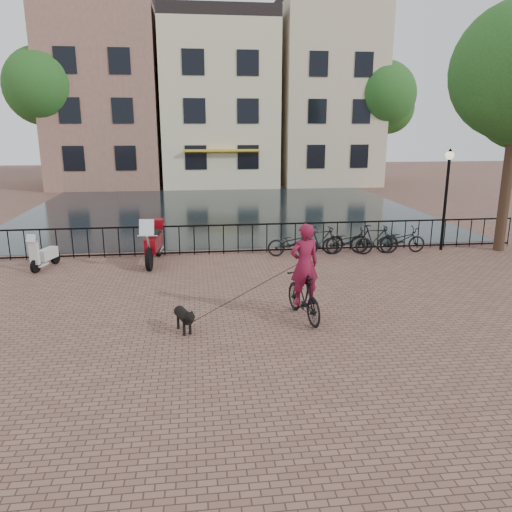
{
  "coord_description": "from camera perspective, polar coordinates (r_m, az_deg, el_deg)",
  "views": [
    {
      "loc": [
        -1.45,
        -8.67,
        4.29
      ],
      "look_at": [
        0.0,
        3.0,
        1.2
      ],
      "focal_mm": 35.0,
      "sensor_mm": 36.0,
      "label": 1
    }
  ],
  "objects": [
    {
      "name": "canal_house_right",
      "position": [
        40.0,
        7.71,
        17.98
      ],
      "size": [
        7.0,
        9.0,
        13.3
      ],
      "color": "#C8B695",
      "rests_on": "ground"
    },
    {
      "name": "scooter",
      "position": [
        16.63,
        -23.03,
        0.75
      ],
      "size": [
        0.77,
        1.37,
        1.22
      ],
      "rotation": [
        0.0,
        0.0,
        -0.32
      ],
      "color": "silver",
      "rests_on": "ground"
    },
    {
      "name": "ground",
      "position": [
        9.78,
        2.21,
        -11.31
      ],
      "size": [
        100.0,
        100.0,
        0.0
      ],
      "primitive_type": "plane",
      "color": "brown",
      "rests_on": "ground"
    },
    {
      "name": "cyclist",
      "position": [
        11.24,
        5.52,
        -2.46
      ],
      "size": [
        0.9,
        1.96,
        2.59
      ],
      "rotation": [
        0.0,
        0.0,
        3.33
      ],
      "color": "black",
      "rests_on": "ground"
    },
    {
      "name": "parked_bike_4",
      "position": [
        17.96,
        16.22,
        1.79
      ],
      "size": [
        1.73,
        0.63,
        0.9
      ],
      "primitive_type": "imported",
      "rotation": [
        0.0,
        0.0,
        1.55
      ],
      "color": "black",
      "rests_on": "ground"
    },
    {
      "name": "tree_far_left",
      "position": [
        37.0,
        -23.14,
        17.38
      ],
      "size": [
        5.04,
        5.04,
        9.27
      ],
      "color": "black",
      "rests_on": "ground"
    },
    {
      "name": "canal_house_mid",
      "position": [
        38.75,
        -4.39,
        17.06
      ],
      "size": [
        8.0,
        9.5,
        11.8
      ],
      "color": "beige",
      "rests_on": "ground"
    },
    {
      "name": "dog",
      "position": [
        10.82,
        -8.25,
        -7.09
      ],
      "size": [
        0.57,
        0.92,
        0.59
      ],
      "rotation": [
        0.0,
        0.0,
        0.35
      ],
      "color": "black",
      "rests_on": "ground"
    },
    {
      "name": "lamp_post",
      "position": [
        18.52,
        21.01,
        7.84
      ],
      "size": [
        0.3,
        0.3,
        3.45
      ],
      "color": "black",
      "rests_on": "ground"
    },
    {
      "name": "parked_bike_1",
      "position": [
        17.03,
        7.38,
        1.75
      ],
      "size": [
        1.7,
        0.61,
        1.0
      ],
      "primitive_type": "imported",
      "rotation": [
        0.0,
        0.0,
        1.66
      ],
      "color": "black",
      "rests_on": "ground"
    },
    {
      "name": "canal_house_left",
      "position": [
        39.19,
        -16.72,
        17.22
      ],
      "size": [
        7.5,
        9.0,
        12.8
      ],
      "color": "#82574C",
      "rests_on": "ground"
    },
    {
      "name": "canal_water",
      "position": [
        26.36,
        -3.85,
        5.32
      ],
      "size": [
        20.0,
        20.0,
        0.0
      ],
      "primitive_type": "plane",
      "color": "black",
      "rests_on": "ground"
    },
    {
      "name": "railing",
      "position": [
        17.15,
        -2.06,
        1.97
      ],
      "size": [
        20.0,
        0.05,
        1.02
      ],
      "color": "black",
      "rests_on": "ground"
    },
    {
      "name": "motorcycle",
      "position": [
        16.19,
        -11.65,
        2.03
      ],
      "size": [
        0.76,
        2.32,
        1.63
      ],
      "rotation": [
        0.0,
        0.0,
        -0.1
      ],
      "color": "maroon",
      "rests_on": "ground"
    },
    {
      "name": "parked_bike_2",
      "position": [
        17.3,
        10.42,
        1.66
      ],
      "size": [
        1.79,
        0.85,
        0.9
      ],
      "primitive_type": "imported",
      "rotation": [
        0.0,
        0.0,
        1.42
      ],
      "color": "black",
      "rests_on": "ground"
    },
    {
      "name": "parked_bike_3",
      "position": [
        17.6,
        13.39,
        1.88
      ],
      "size": [
        1.71,
        0.68,
        1.0
      ],
      "primitive_type": "imported",
      "rotation": [
        0.0,
        0.0,
        1.44
      ],
      "color": "black",
      "rests_on": "ground"
    },
    {
      "name": "tree_far_right",
      "position": [
        38.17,
        14.22,
        17.39
      ],
      "size": [
        4.76,
        4.76,
        8.76
      ],
      "color": "black",
      "rests_on": "ground"
    },
    {
      "name": "parked_bike_0",
      "position": [
        16.84,
        4.24,
        1.5
      ],
      "size": [
        1.74,
        0.66,
        0.9
      ],
      "primitive_type": "imported",
      "rotation": [
        0.0,
        0.0,
        1.54
      ],
      "color": "black",
      "rests_on": "ground"
    }
  ]
}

